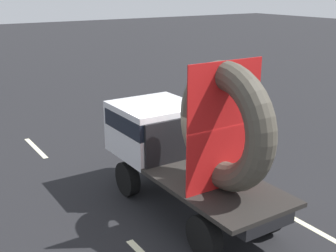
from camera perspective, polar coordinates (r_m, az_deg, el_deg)
ground_plane at (r=11.09m, az=3.61°, el=-10.66°), size 120.00×120.00×0.00m
flatbed_truck at (r=10.46m, az=1.90°, el=-1.69°), size 2.02×5.29×3.89m
lane_dash_left_far at (r=15.58m, az=-16.98°, el=-2.77°), size 0.16×2.22×0.01m
lane_dash_right_near at (r=10.72m, az=18.51°, el=-12.68°), size 0.16×2.43×0.01m
lane_dash_right_far at (r=16.89m, az=-4.72°, el=-0.43°), size 0.16×2.02×0.01m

